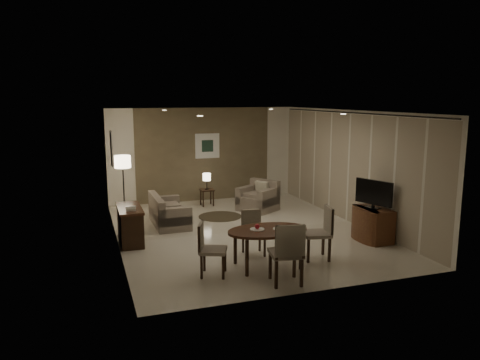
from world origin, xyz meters
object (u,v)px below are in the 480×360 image
object	(u,v)px
chair_near	(286,252)
dining_table	(268,248)
chair_right	(316,233)
console_desk	(130,225)
chair_far	(254,233)
chair_left	(213,250)
side_table	(207,197)
floor_lamp	(124,187)
sofa	(169,210)
tv_cabinet	(373,224)
armchair	(258,196)

from	to	relation	value
chair_near	dining_table	bearing A→B (deg)	-81.22
dining_table	chair_right	xyz separation A→B (m)	(1.02, 0.09, 0.16)
console_desk	chair_far	size ratio (longest dim) A/B	1.42
chair_left	chair_right	distance (m)	2.06
side_table	floor_lamp	distance (m)	2.46
sofa	floor_lamp	distance (m)	1.44
tv_cabinet	chair_left	distance (m)	3.82
dining_table	floor_lamp	size ratio (longest dim) A/B	0.93
dining_table	side_table	world-z (taller)	dining_table
sofa	side_table	bearing A→B (deg)	-40.47
dining_table	chair_far	world-z (taller)	chair_far
chair_left	side_table	xyz separation A→B (m)	(1.22, 5.07, -0.22)
dining_table	sofa	distance (m)	3.54
dining_table	chair_far	distance (m)	0.69
tv_cabinet	side_table	world-z (taller)	tv_cabinet
chair_right	floor_lamp	distance (m)	5.28
armchair	chair_far	bearing A→B (deg)	-55.53
chair_far	chair_left	xyz separation A→B (m)	(-1.02, -0.77, 0.03)
chair_far	chair_left	world-z (taller)	chair_left
chair_far	floor_lamp	xyz separation A→B (m)	(-2.11, 3.65, 0.37)
chair_left	armchair	bearing A→B (deg)	-8.24
chair_left	sofa	bearing A→B (deg)	24.00
floor_lamp	chair_near	bearing A→B (deg)	-67.55
console_desk	dining_table	distance (m)	3.13
tv_cabinet	chair_right	size ratio (longest dim) A/B	0.90
console_desk	chair_near	size ratio (longest dim) A/B	1.15
sofa	armchair	bearing A→B (deg)	-76.31
chair_near	chair_right	distance (m)	1.35
chair_near	console_desk	bearing A→B (deg)	-45.30
sofa	floor_lamp	size ratio (longest dim) A/B	0.96
dining_table	chair_left	size ratio (longest dim) A/B	1.61
console_desk	chair_right	world-z (taller)	chair_right
console_desk	armchair	size ratio (longest dim) A/B	1.34
tv_cabinet	console_desk	bearing A→B (deg)	162.95
dining_table	sofa	xyz separation A→B (m)	(-1.16, 3.35, 0.01)
chair_near	side_table	xyz separation A→B (m)	(0.19, 5.77, -0.29)
tv_cabinet	armchair	xyz separation A→B (m)	(-1.37, 3.26, 0.05)
chair_near	side_table	distance (m)	5.78
armchair	chair_near	bearing A→B (deg)	-49.05
chair_left	side_table	world-z (taller)	chair_left
dining_table	chair_near	xyz separation A→B (m)	(-0.00, -0.79, 0.18)
chair_left	floor_lamp	distance (m)	4.57
chair_far	armchair	xyz separation A→B (m)	(1.34, 3.31, -0.03)
sofa	floor_lamp	world-z (taller)	floor_lamp
chair_far	sofa	world-z (taller)	chair_far
tv_cabinet	chair_near	world-z (taller)	chair_near
tv_cabinet	sofa	xyz separation A→B (m)	(-3.87, 2.61, 0.01)
console_desk	sofa	distance (m)	1.51
tv_cabinet	side_table	size ratio (longest dim) A/B	1.94
chair_far	armchair	world-z (taller)	chair_far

